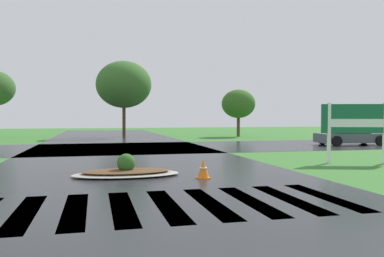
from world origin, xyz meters
name	(u,v)px	position (x,y,z in m)	size (l,w,h in m)	color
asphalt_roadway	(136,167)	(0.00, 10.00, 0.00)	(9.99, 80.00, 0.01)	#232628
asphalt_cross_road	(120,148)	(0.00, 19.01, 0.00)	(90.00, 8.99, 0.01)	#232628
crosswalk_stripes	(167,205)	(0.00, 3.81, 0.00)	(7.65, 3.18, 0.01)	white
estate_billboard	(357,122)	(8.37, 9.21, 1.60)	(2.59, 0.87, 2.34)	white
median_island	(126,171)	(-0.50, 8.04, 0.14)	(3.24, 1.61, 0.68)	#9E9B93
car_blue_compact	(350,136)	(14.33, 17.97, 0.59)	(4.41, 2.27, 1.24)	#4C545B
traffic_cone	(203,169)	(1.65, 7.02, 0.27)	(0.36, 0.36, 0.56)	orange
background_treeline	(77,90)	(-2.85, 30.48, 4.00)	(32.95, 5.75, 6.57)	#4C3823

